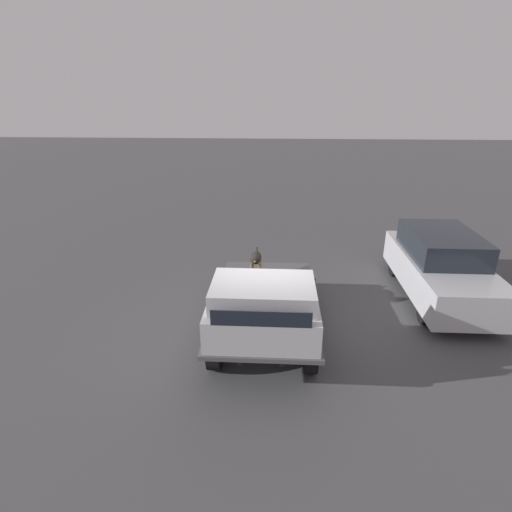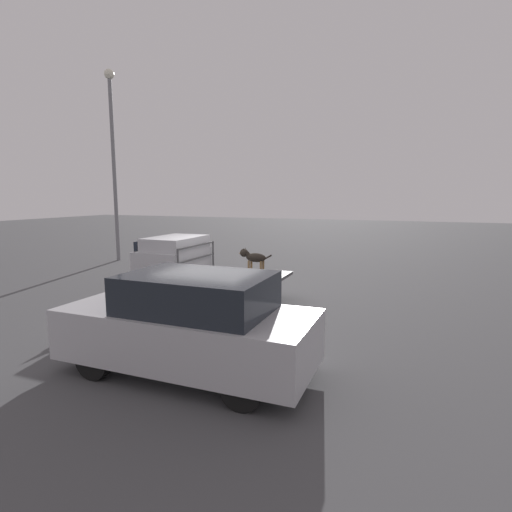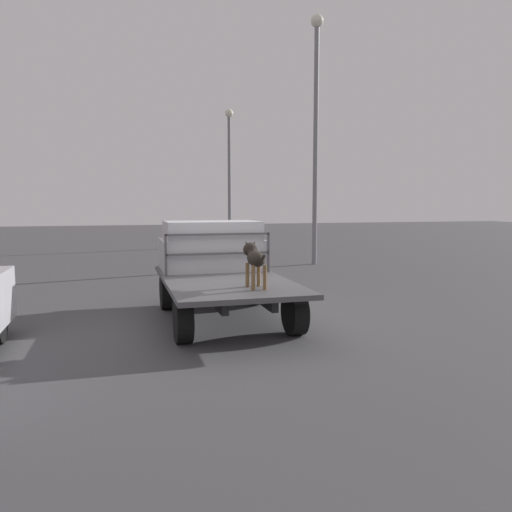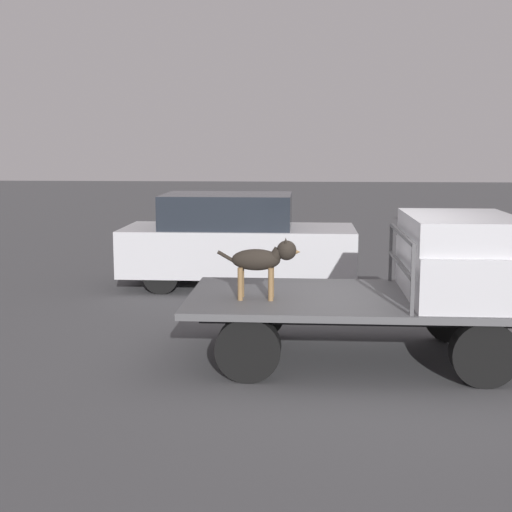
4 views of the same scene
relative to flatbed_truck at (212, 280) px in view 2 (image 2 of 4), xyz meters
The scene contains 7 objects.
ground_plane 0.57m from the flatbed_truck, ahead, with size 80.00×80.00×0.00m, color #474749.
flatbed_truck is the anchor object (origin of this frame).
truck_cab 1.38m from the flatbed_truck, ahead, with size 1.43×1.96×0.96m.
truck_headboard 0.84m from the flatbed_truck, ahead, with size 0.04×1.96×0.76m.
dog 1.31m from the flatbed_truck, 167.00° to the right, with size 0.96×0.25×0.72m.
parked_sedan 4.66m from the flatbed_truck, 113.65° to the left, with size 4.09×1.71×1.66m.
light_pole_near 9.68m from the flatbed_truck, 32.82° to the right, with size 0.42×0.42×8.17m.
Camera 2 is at (-5.11, 9.56, 2.85)m, focal length 28.00 mm.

